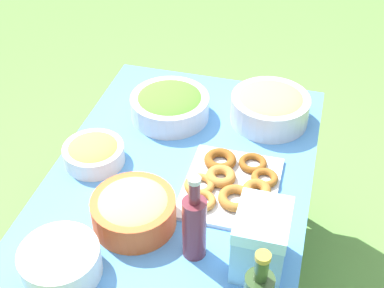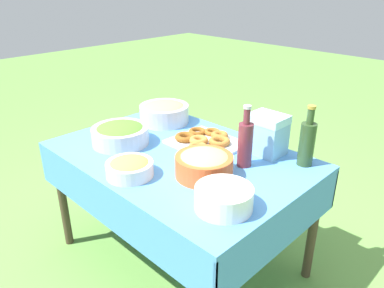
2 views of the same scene
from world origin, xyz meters
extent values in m
plane|color=#609342|center=(0.00, 0.00, 0.00)|extent=(14.00, 14.00, 0.00)
cube|color=#4C8CD1|center=(0.00, 0.00, 0.70)|extent=(1.37, 0.94, 0.02)
cube|color=#4C8CD1|center=(0.00, -0.47, 0.58)|extent=(1.37, 0.01, 0.22)
cube|color=#4C8CD1|center=(0.00, 0.47, 0.58)|extent=(1.37, 0.01, 0.22)
cube|color=#4C8CD1|center=(-0.68, 0.00, 0.58)|extent=(0.01, 0.94, 0.22)
cube|color=#4C8CD1|center=(0.68, 0.00, 0.58)|extent=(0.01, 0.94, 0.22)
cylinder|color=#473828|center=(-0.62, -0.41, 0.35)|extent=(0.05, 0.05, 0.69)
cylinder|color=#473828|center=(-0.62, 0.41, 0.35)|extent=(0.05, 0.05, 0.69)
cylinder|color=#473828|center=(0.62, 0.41, 0.35)|extent=(0.05, 0.05, 0.69)
cylinder|color=silver|center=(-0.34, -0.14, 0.76)|extent=(0.32, 0.32, 0.10)
ellipsoid|color=#51892D|center=(-0.34, -0.14, 0.80)|extent=(0.28, 0.28, 0.07)
cylinder|color=#E05B28|center=(0.26, -0.08, 0.77)|extent=(0.28, 0.28, 0.10)
ellipsoid|color=tan|center=(0.26, -0.08, 0.81)|extent=(0.24, 0.24, 0.07)
cube|color=silver|center=(0.02, 0.19, 0.72)|extent=(0.39, 0.33, 0.02)
torus|color=#93561E|center=(-0.04, 0.30, 0.75)|extent=(0.13, 0.13, 0.03)
torus|color=#B27533|center=(0.13, 0.11, 0.74)|extent=(0.14, 0.14, 0.03)
torus|color=#B27533|center=(0.06, 0.09, 0.75)|extent=(0.15, 0.15, 0.03)
torus|color=brown|center=(-0.09, 0.13, 0.75)|extent=(0.17, 0.17, 0.03)
torus|color=#A36628|center=(0.09, 0.22, 0.75)|extent=(0.16, 0.16, 0.03)
torus|color=brown|center=(-0.10, 0.25, 0.74)|extent=(0.15, 0.15, 0.03)
torus|color=#B27533|center=(0.00, 0.15, 0.75)|extent=(0.15, 0.15, 0.03)
torus|color=#A36628|center=(0.04, 0.29, 0.75)|extent=(0.14, 0.14, 0.04)
cylinder|color=white|center=(0.51, -0.23, 0.72)|extent=(0.24, 0.24, 0.01)
cylinder|color=white|center=(0.51, -0.23, 0.73)|extent=(0.24, 0.24, 0.01)
cylinder|color=white|center=(0.51, -0.23, 0.75)|extent=(0.24, 0.24, 0.01)
cylinder|color=white|center=(0.51, -0.23, 0.76)|extent=(0.24, 0.24, 0.01)
cylinder|color=white|center=(0.51, -0.23, 0.77)|extent=(0.24, 0.24, 0.01)
cylinder|color=white|center=(0.51, -0.23, 0.78)|extent=(0.24, 0.24, 0.01)
cylinder|color=white|center=(0.51, -0.23, 0.79)|extent=(0.24, 0.24, 0.01)
cylinder|color=white|center=(0.51, -0.23, 0.81)|extent=(0.24, 0.24, 0.01)
cylinder|color=#2D4723|center=(0.54, 0.37, 0.83)|extent=(0.08, 0.08, 0.22)
cylinder|color=#2D4723|center=(0.54, 0.37, 0.98)|extent=(0.04, 0.04, 0.08)
cylinder|color=#A58C33|center=(0.54, 0.37, 1.02)|extent=(0.04, 0.04, 0.02)
cylinder|color=maroon|center=(0.33, 0.14, 0.83)|extent=(0.07, 0.07, 0.23)
cylinder|color=maroon|center=(0.33, 0.14, 0.98)|extent=(0.03, 0.03, 0.08)
cylinder|color=#B7B7B7|center=(0.33, 0.14, 1.03)|extent=(0.04, 0.04, 0.02)
cylinder|color=silver|center=(-0.42, 0.26, 0.77)|extent=(0.32, 0.32, 0.11)
ellipsoid|color=tan|center=(-0.42, 0.26, 0.82)|extent=(0.28, 0.28, 0.07)
cylinder|color=silver|center=(0.01, -0.33, 0.75)|extent=(0.23, 0.23, 0.07)
ellipsoid|color=olive|center=(0.01, -0.33, 0.77)|extent=(0.20, 0.20, 0.06)
cube|color=#8CC6E5|center=(0.32, 0.34, 0.80)|extent=(0.19, 0.15, 0.17)
cube|color=#BAF4FF|center=(0.32, 0.34, 0.91)|extent=(0.19, 0.15, 0.04)
camera|label=1|loc=(1.38, 0.41, 2.05)|focal=50.00mm
camera|label=2|loc=(1.33, -1.24, 1.60)|focal=35.00mm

